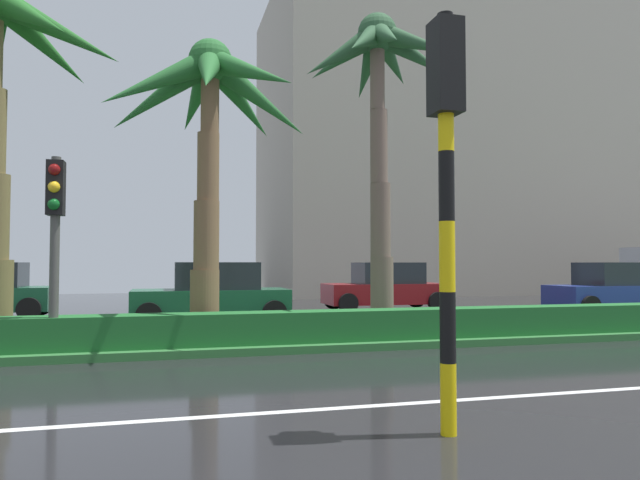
# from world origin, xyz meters

# --- Properties ---
(palm_tree_centre_right) EXTENTS (4.52, 4.72, 6.19)m
(palm_tree_centre_right) POSITION_xyz_m (6.55, 7.51, 4.85)
(palm_tree_centre_right) COLOR brown
(palm_tree_centre_right) RESTS_ON median_strip
(palm_tree_mid_right) EXTENTS (3.72, 3.76, 7.32)m
(palm_tree_mid_right) POSITION_xyz_m (10.40, 7.87, 5.95)
(palm_tree_mid_right) COLOR brown
(palm_tree_mid_right) RESTS_ON median_strip
(traffic_signal_median_right) EXTENTS (0.28, 0.43, 3.41)m
(traffic_signal_median_right) POSITION_xyz_m (3.83, 6.38, 2.50)
(traffic_signal_median_right) COLOR #4C4C47
(traffic_signal_median_right) RESTS_ON median_strip
(traffic_signal_foreground) EXTENTS (0.28, 0.43, 4.23)m
(traffic_signal_foreground) POSITION_xyz_m (8.42, 0.74, 2.90)
(traffic_signal_foreground) COLOR yellow
(traffic_signal_foreground) RESTS_ON ground_plane
(car_in_traffic_third) EXTENTS (4.30, 2.02, 1.72)m
(car_in_traffic_third) POSITION_xyz_m (6.98, 12.04, 0.83)
(car_in_traffic_third) COLOR #195133
(car_in_traffic_third) RESTS_ON ground_plane
(car_in_traffic_fourth) EXTENTS (4.30, 2.02, 1.72)m
(car_in_traffic_fourth) POSITION_xyz_m (13.38, 15.12, 0.83)
(car_in_traffic_fourth) COLOR maroon
(car_in_traffic_fourth) RESTS_ON ground_plane
(car_in_traffic_fifth) EXTENTS (4.30, 2.02, 1.72)m
(car_in_traffic_fifth) POSITION_xyz_m (20.25, 11.75, 0.83)
(car_in_traffic_fifth) COLOR navy
(car_in_traffic_fifth) RESTS_ON ground_plane
(building_far_right) EXTENTS (21.67, 11.59, 17.18)m
(building_far_right) POSITION_xyz_m (22.26, 27.70, 8.59)
(building_far_right) COLOR #A89E8E
(building_far_right) RESTS_ON ground_plane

